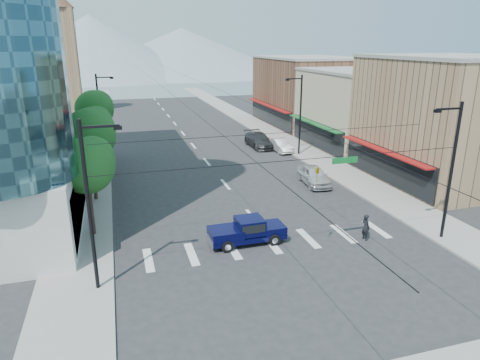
{
  "coord_description": "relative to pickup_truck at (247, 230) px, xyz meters",
  "views": [
    {
      "loc": [
        -9.22,
        -21.86,
        12.35
      ],
      "look_at": [
        -0.99,
        5.96,
        3.0
      ],
      "focal_mm": 32.0,
      "sensor_mm": 36.0,
      "label": 1
    }
  ],
  "objects": [
    {
      "name": "ground",
      "position": [
        1.7,
        -2.03,
        -0.88
      ],
      "size": [
        160.0,
        160.0,
        0.0
      ],
      "primitive_type": "plane",
      "color": "#28282B",
      "rests_on": "ground"
    },
    {
      "name": "sidewalk_left",
      "position": [
        -10.3,
        37.97,
        -0.81
      ],
      "size": [
        4.0,
        120.0,
        0.15
      ],
      "primitive_type": "cube",
      "color": "gray",
      "rests_on": "ground"
    },
    {
      "name": "sidewalk_right",
      "position": [
        13.7,
        37.97,
        -0.81
      ],
      "size": [
        4.0,
        120.0,
        0.15
      ],
      "primitive_type": "cube",
      "color": "gray",
      "rests_on": "ground"
    },
    {
      "name": "shop_near",
      "position": [
        21.7,
        7.97,
        4.62
      ],
      "size": [
        12.0,
        14.0,
        11.0
      ],
      "primitive_type": "cube",
      "color": "#8C6B4C",
      "rests_on": "ground"
    },
    {
      "name": "shop_mid",
      "position": [
        21.7,
        21.97,
        3.62
      ],
      "size": [
        12.0,
        14.0,
        9.0
      ],
      "primitive_type": "cube",
      "color": "tan",
      "rests_on": "ground"
    },
    {
      "name": "shop_far",
      "position": [
        21.7,
        37.97,
        4.12
      ],
      "size": [
        12.0,
        18.0,
        10.0
      ],
      "primitive_type": "cube",
      "color": "brown",
      "rests_on": "ground"
    },
    {
      "name": "clock_tower",
      "position": [
        -14.8,
        59.97,
        9.76
      ],
      "size": [
        4.8,
        4.8,
        20.4
      ],
      "color": "#8C6B4C",
      "rests_on": "ground"
    },
    {
      "name": "mountain_left",
      "position": [
        -13.3,
        147.97,
        10.12
      ],
      "size": [
        80.0,
        80.0,
        22.0
      ],
      "primitive_type": "cone",
      "color": "gray",
      "rests_on": "ground"
    },
    {
      "name": "mountain_right",
      "position": [
        21.7,
        157.97,
        8.12
      ],
      "size": [
        90.0,
        90.0,
        18.0
      ],
      "primitive_type": "cone",
      "color": "gray",
      "rests_on": "ground"
    },
    {
      "name": "tree_near",
      "position": [
        -9.37,
        4.06,
        4.11
      ],
      "size": [
        3.65,
        3.64,
        6.71
      ],
      "color": "black",
      "rests_on": "ground"
    },
    {
      "name": "tree_midnear",
      "position": [
        -9.37,
        11.06,
        4.71
      ],
      "size": [
        4.09,
        4.09,
        7.52
      ],
      "color": "black",
      "rests_on": "ground"
    },
    {
      "name": "tree_midfar",
      "position": [
        -9.37,
        18.06,
        4.11
      ],
      "size": [
        3.65,
        3.64,
        6.71
      ],
      "color": "black",
      "rests_on": "ground"
    },
    {
      "name": "tree_far",
      "position": [
        -9.37,
        25.06,
        4.71
      ],
      "size": [
        4.09,
        4.09,
        7.52
      ],
      "color": "black",
      "rests_on": "ground"
    },
    {
      "name": "signal_rig",
      "position": [
        1.89,
        -3.03,
        3.76
      ],
      "size": [
        21.8,
        0.2,
        9.0
      ],
      "color": "black",
      "rests_on": "ground"
    },
    {
      "name": "lamp_pole_nw",
      "position": [
        -8.96,
        27.97,
        4.06
      ],
      "size": [
        2.0,
        0.25,
        9.0
      ],
      "color": "black",
      "rests_on": "ground"
    },
    {
      "name": "lamp_pole_ne",
      "position": [
        12.37,
        19.97,
        4.06
      ],
      "size": [
        2.0,
        0.25,
        9.0
      ],
      "color": "black",
      "rests_on": "ground"
    },
    {
      "name": "pickup_truck",
      "position": [
        0.0,
        0.0,
        0.0
      ],
      "size": [
        5.04,
        2.03,
        1.7
      ],
      "rotation": [
        0.0,
        0.0,
        0.02
      ],
      "color": "#060832",
      "rests_on": "ground"
    },
    {
      "name": "pedestrian",
      "position": [
        7.6,
        -1.72,
        0.0
      ],
      "size": [
        0.51,
        0.7,
        1.77
      ],
      "primitive_type": "imported",
      "rotation": [
        0.0,
        0.0,
        1.71
      ],
      "color": "black",
      "rests_on": "ground"
    },
    {
      "name": "parked_car_near",
      "position": [
        9.43,
        9.72,
        -0.05
      ],
      "size": [
        2.43,
        5.08,
        1.67
      ],
      "primitive_type": "imported",
      "rotation": [
        0.0,
        0.0,
        -0.09
      ],
      "color": "silver",
      "rests_on": "ground"
    },
    {
      "name": "parked_car_mid",
      "position": [
        11.1,
        22.14,
        -0.15
      ],
      "size": [
        1.63,
        4.49,
        1.47
      ],
      "primitive_type": "imported",
      "rotation": [
        0.0,
        0.0,
        0.02
      ],
      "color": "silver",
      "rests_on": "ground"
    },
    {
      "name": "parked_car_far",
      "position": [
        9.41,
        25.05,
        -0.02
      ],
      "size": [
        2.51,
        5.98,
        1.72
      ],
      "primitive_type": "imported",
      "rotation": [
        0.0,
        0.0,
        0.02
      ],
      "color": "#2E2E30",
      "rests_on": "ground"
    }
  ]
}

